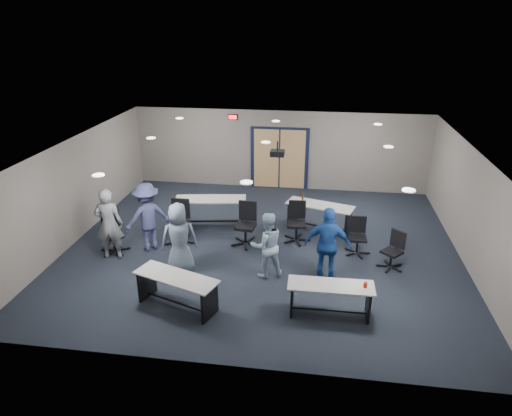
# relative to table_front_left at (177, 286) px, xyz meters

# --- Properties ---
(floor) EXTENTS (10.00, 10.00, 0.00)m
(floor) POSITION_rel_table_front_left_xyz_m (1.39, 2.93, -0.50)
(floor) COLOR black
(floor) RESTS_ON ground
(back_wall) EXTENTS (10.00, 0.04, 2.70)m
(back_wall) POSITION_rel_table_front_left_xyz_m (1.39, 7.43, 0.85)
(back_wall) COLOR gray
(back_wall) RESTS_ON floor
(front_wall) EXTENTS (10.00, 0.04, 2.70)m
(front_wall) POSITION_rel_table_front_left_xyz_m (1.39, -1.57, 0.85)
(front_wall) COLOR gray
(front_wall) RESTS_ON floor
(left_wall) EXTENTS (0.04, 9.00, 2.70)m
(left_wall) POSITION_rel_table_front_left_xyz_m (-3.61, 2.93, 0.85)
(left_wall) COLOR gray
(left_wall) RESTS_ON floor
(right_wall) EXTENTS (0.04, 9.00, 2.70)m
(right_wall) POSITION_rel_table_front_left_xyz_m (6.39, 2.93, 0.85)
(right_wall) COLOR gray
(right_wall) RESTS_ON floor
(ceiling) EXTENTS (10.00, 9.00, 0.04)m
(ceiling) POSITION_rel_table_front_left_xyz_m (1.39, 2.93, 2.20)
(ceiling) COLOR silver
(ceiling) RESTS_ON back_wall
(double_door) EXTENTS (2.00, 0.07, 2.20)m
(double_door) POSITION_rel_table_front_left_xyz_m (1.39, 7.40, 0.55)
(double_door) COLOR black
(double_door) RESTS_ON back_wall
(exit_sign) EXTENTS (0.32, 0.07, 0.18)m
(exit_sign) POSITION_rel_table_front_left_xyz_m (-0.21, 7.38, 1.95)
(exit_sign) COLOR black
(exit_sign) RESTS_ON back_wall
(ceiling_projector) EXTENTS (0.35, 0.32, 0.37)m
(ceiling_projector) POSITION_rel_table_front_left_xyz_m (1.69, 3.43, 1.91)
(ceiling_projector) COLOR black
(ceiling_projector) RESTS_ON ceiling
(ceiling_can_lights) EXTENTS (6.24, 5.74, 0.02)m
(ceiling_can_lights) POSITION_rel_table_front_left_xyz_m (1.39, 3.18, 2.17)
(ceiling_can_lights) COLOR white
(ceiling_can_lights) RESTS_ON ceiling
(table_front_left) EXTENTS (1.89, 1.17, 0.73)m
(table_front_left) POSITION_rel_table_front_left_xyz_m (0.00, 0.00, 0.00)
(table_front_left) COLOR #BBB8B0
(table_front_left) RESTS_ON floor
(table_front_right) EXTENTS (1.71, 0.59, 0.80)m
(table_front_right) POSITION_rel_table_front_left_xyz_m (3.12, 0.19, -0.02)
(table_front_right) COLOR #BBB8B0
(table_front_right) RESTS_ON floor
(table_back_left) EXTENTS (2.08, 0.97, 0.81)m
(table_back_left) POSITION_rel_table_front_left_xyz_m (-0.25, 4.05, 0.06)
(table_back_left) COLOR #BBB8B0
(table_back_left) RESTS_ON floor
(table_back_right) EXTENTS (1.96, 1.14, 1.03)m
(table_back_right) POSITION_rel_table_front_left_xyz_m (2.83, 4.18, 0.02)
(table_back_right) COLOR #BBB8B0
(table_back_right) RESTS_ON floor
(chair_back_a) EXTENTS (0.76, 0.76, 1.17)m
(chair_back_a) POSITION_rel_table_front_left_xyz_m (-0.82, 2.82, 0.09)
(chair_back_a) COLOR black
(chair_back_a) RESTS_ON floor
(chair_back_b) EXTENTS (0.80, 0.80, 1.14)m
(chair_back_b) POSITION_rel_table_front_left_xyz_m (0.94, 2.97, 0.07)
(chair_back_b) COLOR black
(chair_back_b) RESTS_ON floor
(chair_back_c) EXTENTS (0.72, 0.72, 1.08)m
(chair_back_c) POSITION_rel_table_front_left_xyz_m (2.25, 3.36, 0.04)
(chair_back_c) COLOR black
(chair_back_c) RESTS_ON floor
(chair_back_d) EXTENTS (0.62, 0.62, 0.96)m
(chair_back_d) POSITION_rel_table_front_left_xyz_m (3.82, 2.87, -0.02)
(chair_back_d) COLOR black
(chair_back_d) RESTS_ON floor
(chair_loose_left) EXTENTS (0.93, 0.93, 1.07)m
(chair_loose_left) POSITION_rel_table_front_left_xyz_m (-2.30, 2.07, 0.04)
(chair_loose_left) COLOR black
(chair_loose_left) RESTS_ON floor
(chair_loose_right) EXTENTS (0.82, 0.82, 0.93)m
(chair_loose_right) POSITION_rel_table_front_left_xyz_m (4.58, 2.26, -0.03)
(chair_loose_right) COLOR black
(chair_loose_right) RESTS_ON floor
(person_gray) EXTENTS (0.73, 0.53, 1.83)m
(person_gray) POSITION_rel_table_front_left_xyz_m (-2.24, 1.81, 0.42)
(person_gray) COLOR gray
(person_gray) RESTS_ON floor
(person_plaid) EXTENTS (0.98, 0.81, 1.72)m
(person_plaid) POSITION_rel_table_front_left_xyz_m (-0.35, 1.39, 0.37)
(person_plaid) COLOR slate
(person_plaid) RESTS_ON floor
(person_lightblue) EXTENTS (0.94, 0.85, 1.58)m
(person_lightblue) POSITION_rel_table_front_left_xyz_m (1.67, 1.50, 0.29)
(person_lightblue) COLOR #A8C3DE
(person_lightblue) RESTS_ON floor
(person_navy) EXTENTS (1.08, 0.53, 1.78)m
(person_navy) POSITION_rel_table_front_left_xyz_m (3.05, 1.50, 0.39)
(person_navy) COLOR #1A4393
(person_navy) RESTS_ON floor
(person_back) EXTENTS (1.33, 1.26, 1.81)m
(person_back) POSITION_rel_table_front_left_xyz_m (-1.48, 2.38, 0.41)
(person_back) COLOR #3D416E
(person_back) RESTS_ON floor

